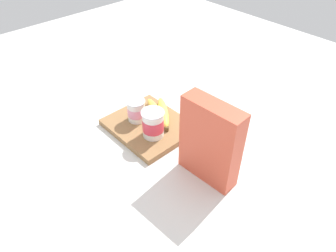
{
  "coord_description": "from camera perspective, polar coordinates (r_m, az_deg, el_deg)",
  "views": [
    {
      "loc": [
        -0.69,
        0.55,
        0.74
      ],
      "look_at": [
        -0.1,
        0.0,
        0.07
      ],
      "focal_mm": 33.78,
      "sensor_mm": 36.0,
      "label": 1
    }
  ],
  "objects": [
    {
      "name": "ground_plane",
      "position": [
        1.15,
        -3.42,
        -0.38
      ],
      "size": [
        2.4,
        2.4,
        0.0
      ],
      "primitive_type": "plane",
      "color": "silver"
    },
    {
      "name": "cutting_board",
      "position": [
        1.14,
        -3.44,
        0.03
      ],
      "size": [
        0.28,
        0.24,
        0.02
      ],
      "primitive_type": "cube",
      "color": "olive",
      "rests_on": "ground_plane"
    },
    {
      "name": "cereal_box",
      "position": [
        0.9,
        7.61,
        -2.95
      ],
      "size": [
        0.19,
        0.07,
        0.26
      ],
      "primitive_type": "cube",
      "rotation": [
        0.0,
        0.0,
        3.2
      ],
      "color": "#D85138",
      "rests_on": "ground_plane"
    },
    {
      "name": "yogurt_cup_front",
      "position": [
        1.06,
        -2.71,
        0.38
      ],
      "size": [
        0.08,
        0.08,
        0.1
      ],
      "color": "white",
      "rests_on": "cutting_board"
    },
    {
      "name": "yogurt_cup_back",
      "position": [
        1.13,
        -5.73,
        2.8
      ],
      "size": [
        0.07,
        0.07,
        0.08
      ],
      "color": "white",
      "rests_on": "cutting_board"
    },
    {
      "name": "banana_bunch",
      "position": [
        1.16,
        -1.39,
        2.48
      ],
      "size": [
        0.19,
        0.13,
        0.03
      ],
      "color": "#ECCA49",
      "rests_on": "cutting_board"
    }
  ]
}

